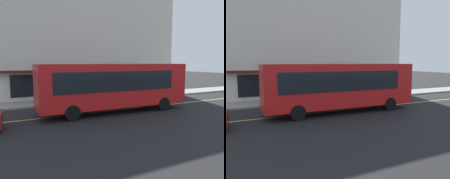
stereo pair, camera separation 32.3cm
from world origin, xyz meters
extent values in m
plane|color=black|center=(0.00, 0.00, 0.00)|extent=(120.00, 120.00, 0.00)
cube|color=gray|center=(0.00, 5.16, 0.07)|extent=(80.00, 3.10, 0.15)
cube|color=#D8D14C|center=(0.00, 0.00, 0.00)|extent=(36.00, 0.16, 0.01)
cube|color=silver|center=(-0.06, 11.35, 7.48)|extent=(22.74, 9.28, 14.96)
cube|color=#4C1919|center=(-0.06, 6.45, 2.80)|extent=(15.92, 0.70, 0.20)
cube|color=black|center=(-0.06, 6.67, 1.50)|extent=(13.64, 0.08, 2.00)
cube|color=red|center=(-0.23, -0.44, 2.00)|extent=(11.04, 2.70, 3.00)
cube|color=black|center=(5.22, -0.54, 2.36)|extent=(0.16, 2.10, 1.80)
cube|color=black|center=(-0.50, 0.84, 2.36)|extent=(8.80, 0.22, 1.32)
cube|color=black|center=(-0.55, -1.70, 2.36)|extent=(8.80, 0.22, 1.32)
cube|color=#0CF259|center=(5.29, -0.54, 3.25)|extent=(0.12, 1.90, 0.36)
cube|color=#2D2D33|center=(5.32, -0.54, 0.75)|extent=(0.20, 2.40, 0.40)
cylinder|color=black|center=(3.31, 0.63, 0.50)|extent=(1.01, 0.32, 1.00)
cylinder|color=black|center=(3.27, -1.63, 0.50)|extent=(1.01, 0.32, 1.00)
cylinder|color=black|center=(-3.73, 0.76, 0.50)|extent=(1.01, 0.32, 1.00)
cylinder|color=black|center=(-3.77, -1.50, 0.50)|extent=(1.01, 0.32, 1.00)
cylinder|color=#2D2D33|center=(-0.30, 4.27, 1.75)|extent=(0.12, 0.12, 3.20)
cube|color=black|center=(-0.30, 4.47, 2.90)|extent=(0.30, 0.30, 0.90)
sphere|color=red|center=(-0.30, 4.64, 3.17)|extent=(0.18, 0.18, 0.18)
sphere|color=orange|center=(-0.30, 4.64, 2.90)|extent=(0.18, 0.18, 0.18)
sphere|color=green|center=(-0.30, 4.64, 2.63)|extent=(0.18, 0.18, 0.18)
cylinder|color=black|center=(6.70, 4.07, 0.54)|extent=(0.18, 0.18, 0.77)
cylinder|color=#3F3F47|center=(6.70, 4.07, 1.23)|extent=(0.34, 0.34, 0.61)
sphere|color=tan|center=(6.70, 4.07, 1.65)|extent=(0.22, 0.22, 0.22)
cylinder|color=black|center=(-4.51, 4.90, 0.55)|extent=(0.18, 0.18, 0.81)
cylinder|color=#33388C|center=(-4.51, 4.90, 1.27)|extent=(0.34, 0.34, 0.64)
sphere|color=tan|center=(-4.51, 4.90, 1.71)|extent=(0.22, 0.22, 0.22)
camera|label=1|loc=(-7.76, -14.74, 3.63)|focal=35.97mm
camera|label=2|loc=(-7.47, -14.88, 3.63)|focal=35.97mm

